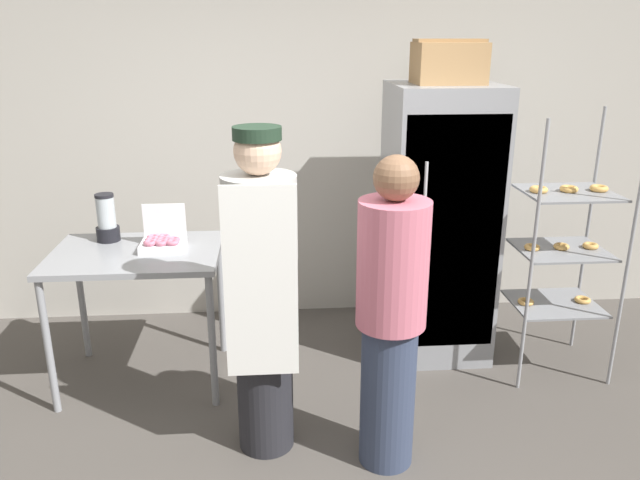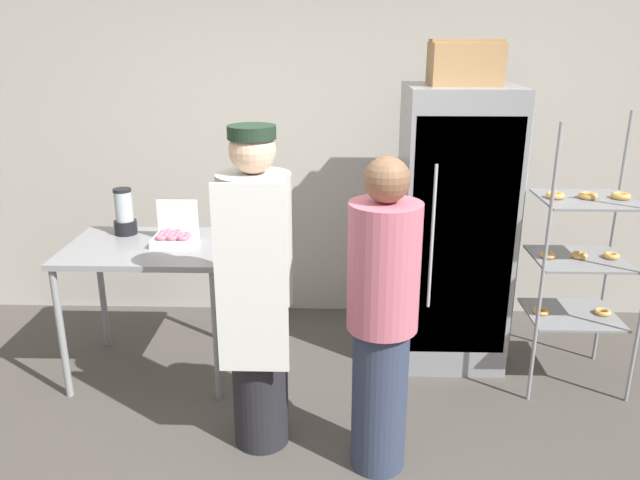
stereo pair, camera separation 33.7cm
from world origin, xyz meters
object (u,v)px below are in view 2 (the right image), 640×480
cardboard_storage_box (465,63)px  person_customer (382,319)px  donut_box (175,237)px  person_baker (257,290)px  blender_pitcher (124,214)px  refrigerator (453,228)px  baking_rack (580,255)px

cardboard_storage_box → person_customer: cardboard_storage_box is taller
donut_box → person_baker: size_ratio=0.15×
person_baker → cardboard_storage_box: bearing=41.0°
blender_pitcher → person_customer: person_customer is taller
cardboard_storage_box → person_baker: 1.89m
refrigerator → baking_rack: size_ratio=1.08×
refrigerator → person_customer: size_ratio=1.13×
cardboard_storage_box → person_customer: (-0.54, -1.20, -1.14)m
cardboard_storage_box → person_baker: (-1.17, -1.02, -1.07)m
cardboard_storage_box → blender_pitcher: bearing=-178.6°
baking_rack → blender_pitcher: baking_rack is taller
blender_pitcher → cardboard_storage_box: bearing=1.4°
person_customer → donut_box: bearing=142.9°
refrigerator → baking_rack: 0.80m
baking_rack → donut_box: 2.52m
refrigerator → person_customer: bearing=-114.1°
donut_box → person_baker: bearing=-51.2°
cardboard_storage_box → person_baker: size_ratio=0.25×
baking_rack → person_baker: person_baker is taller
refrigerator → donut_box: 1.81m
baking_rack → cardboard_storage_box: size_ratio=3.97×
baking_rack → blender_pitcher: size_ratio=5.55×
person_customer → blender_pitcher: bearing=144.9°
donut_box → cardboard_storage_box: size_ratio=0.62×
cardboard_storage_box → person_customer: 1.74m
blender_pitcher → person_baker: size_ratio=0.18×
person_customer → baking_rack: bearing=35.0°
baking_rack → blender_pitcher: bearing=174.9°
refrigerator → blender_pitcher: (-2.17, -0.07, 0.10)m
refrigerator → blender_pitcher: refrigerator is taller
donut_box → refrigerator: bearing=8.5°
donut_box → person_customer: (1.25, -0.94, -0.10)m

